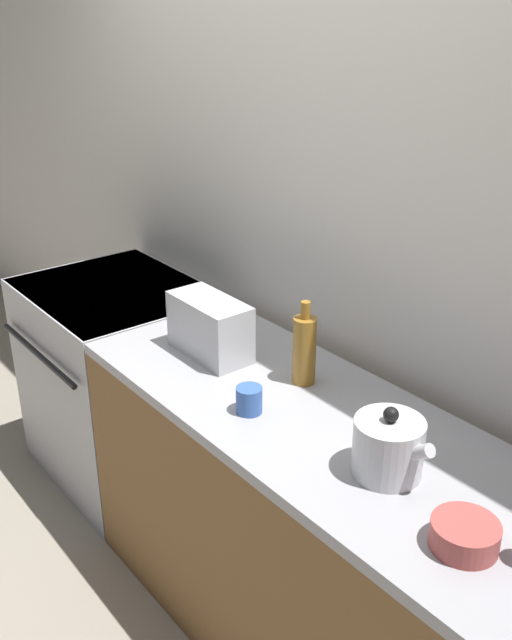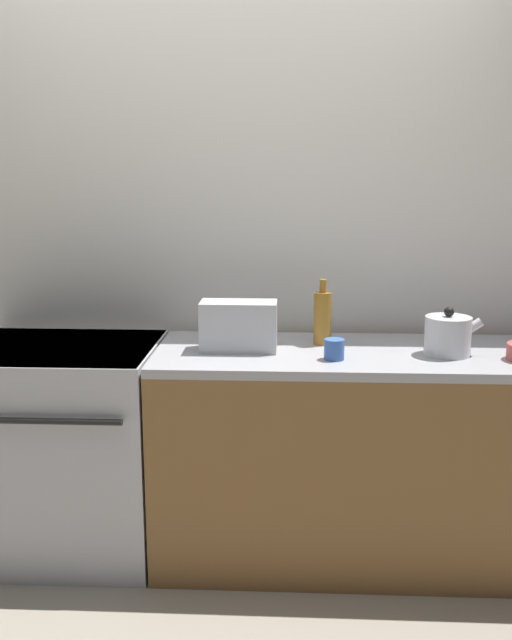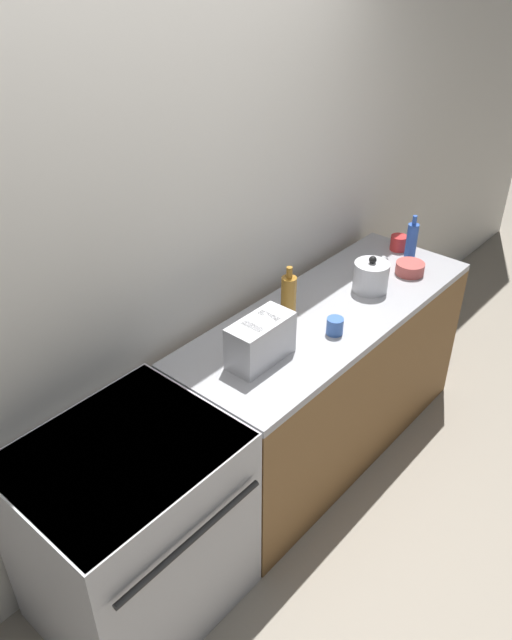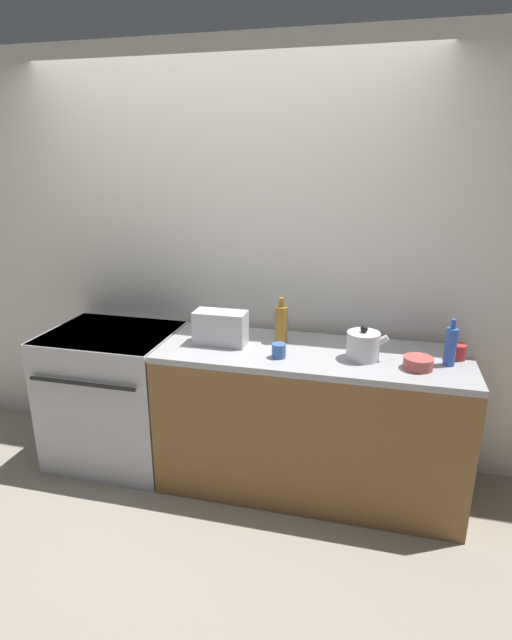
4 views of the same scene
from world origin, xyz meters
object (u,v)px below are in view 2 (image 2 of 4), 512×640
object	(u,v)px
toaster	(239,326)
stove	(65,445)
bottle_amber	(322,317)
kettle	(448,335)
cup_blue	(334,349)

from	to	relation	value
toaster	stove	bearing A→B (deg)	177.93
toaster	bottle_amber	world-z (taller)	bottle_amber
stove	toaster	world-z (taller)	toaster
bottle_amber	stove	bearing A→B (deg)	-175.19
stove	bottle_amber	size ratio (longest dim) A/B	3.25
kettle	bottle_amber	xyz separation A→B (m)	(-0.48, 0.15, 0.04)
bottle_amber	toaster	bearing A→B (deg)	-160.85
stove	cup_blue	size ratio (longest dim) A/B	11.09
kettle	bottle_amber	world-z (taller)	bottle_amber
bottle_amber	cup_blue	distance (m)	0.26
kettle	stove	bearing A→B (deg)	177.82
bottle_amber	cup_blue	bearing A→B (deg)	-81.64
stove	bottle_amber	bearing A→B (deg)	4.81
cup_blue	bottle_amber	bearing A→B (deg)	98.36
stove	cup_blue	xyz separation A→B (m)	(1.11, -0.15, 0.47)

